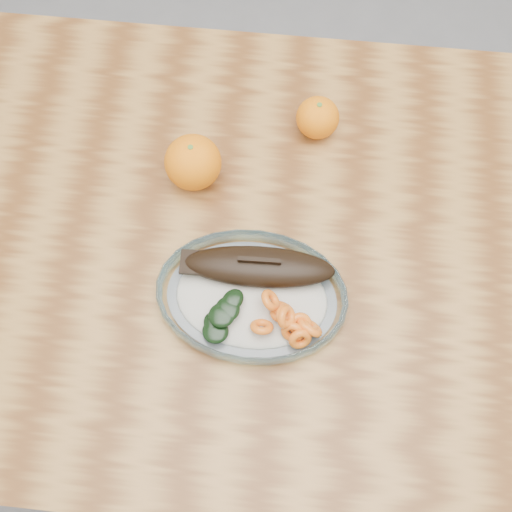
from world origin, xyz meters
name	(u,v)px	position (x,y,z in m)	size (l,w,h in m)	color
ground	(272,365)	(0.00, 0.00, 0.00)	(3.00, 3.00, 0.00)	slate
dining_table	(281,269)	(0.00, 0.00, 0.65)	(1.20, 0.80, 0.75)	brown
plated_meal	(252,294)	(-0.04, -0.09, 0.77)	(0.50, 0.50, 0.08)	white
orange_left	(193,162)	(-0.15, 0.10, 0.79)	(0.09, 0.09, 0.09)	#FF6F05
orange_right	(318,118)	(0.04, 0.21, 0.78)	(0.07, 0.07, 0.07)	#FF6F05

